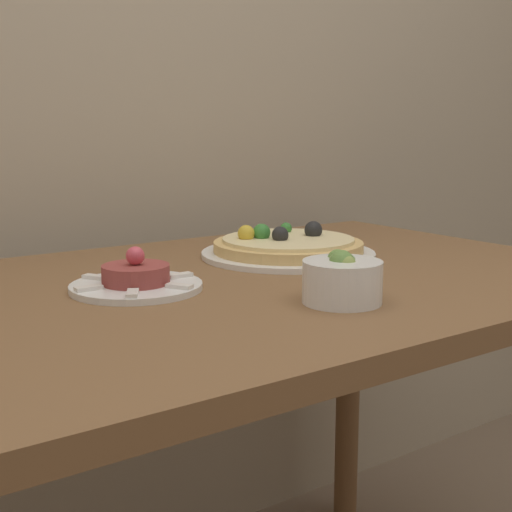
# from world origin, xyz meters

# --- Properties ---
(dining_table) EXTENTS (1.39, 0.81, 0.78)m
(dining_table) POSITION_xyz_m (0.00, 0.40, 0.68)
(dining_table) COLOR brown
(dining_table) RESTS_ON ground_plane
(pizza_plate) EXTENTS (0.33, 0.33, 0.06)m
(pizza_plate) POSITION_xyz_m (0.25, 0.51, 0.80)
(pizza_plate) COLOR white
(pizza_plate) RESTS_ON dining_table
(tartare_plate) EXTENTS (0.20, 0.20, 0.07)m
(tartare_plate) POSITION_xyz_m (-0.10, 0.43, 0.80)
(tartare_plate) COLOR white
(tartare_plate) RESTS_ON dining_table
(small_bowl) EXTENTS (0.11, 0.11, 0.07)m
(small_bowl) POSITION_xyz_m (0.10, 0.20, 0.82)
(small_bowl) COLOR white
(small_bowl) RESTS_ON dining_table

